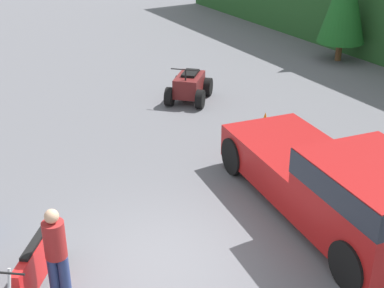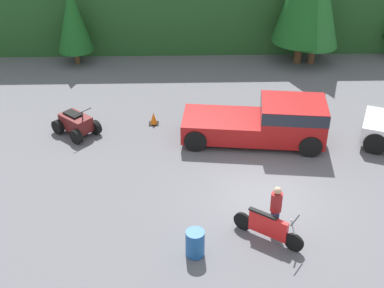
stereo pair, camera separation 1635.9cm
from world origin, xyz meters
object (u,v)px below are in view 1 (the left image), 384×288
Objects in this scene: pickup_truck_red at (342,185)px; rider_person at (56,252)px; traffic_cone at (265,122)px; dirt_bike at (33,273)px; quad_atv at (189,87)px.

pickup_truck_red reaches higher than rider_person.
dirt_bike is at bearing -63.00° from traffic_cone.
pickup_truck_red is 7.98m from quad_atv.
pickup_truck_red is 5.61m from rider_person.
dirt_bike reaches higher than traffic_cone.
dirt_bike is 0.64m from rider_person.
rider_person reaches higher than quad_atv.
rider_person is at bearing -60.23° from traffic_cone.
dirt_bike is at bearing -91.46° from pickup_truck_red.
dirt_bike is 1.16× the size of rider_person.
pickup_truck_red is 3.37× the size of rider_person.
quad_atv is 3.29m from traffic_cone.
traffic_cone is (3.20, 0.73, -0.22)m from quad_atv.
rider_person is at bearing -89.38° from pickup_truck_red.
quad_atv is 9.75m from rider_person.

